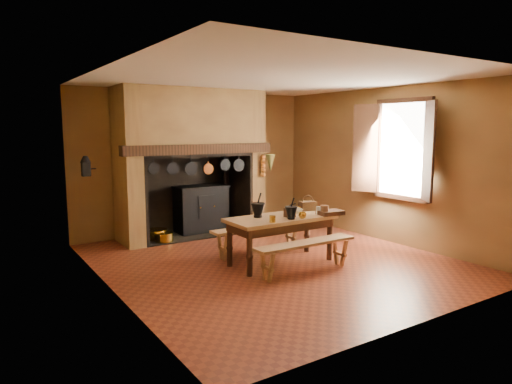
{
  "coord_description": "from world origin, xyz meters",
  "views": [
    {
      "loc": [
        -4.02,
        -5.67,
        2.06
      ],
      "look_at": [
        -0.14,
        0.3,
        1.07
      ],
      "focal_mm": 32.0,
      "sensor_mm": 36.0,
      "label": 1
    }
  ],
  "objects_px": {
    "work_table": "(281,224)",
    "wicker_basket": "(308,205)",
    "iron_range": "(201,208)",
    "bench_front": "(306,250)",
    "coffee_grinder": "(290,212)",
    "mixing_bowl": "(293,211)"
  },
  "relations": [
    {
      "from": "work_table",
      "to": "wicker_basket",
      "type": "relative_size",
      "value": 5.62
    },
    {
      "from": "iron_range",
      "to": "work_table",
      "type": "bearing_deg",
      "value": -88.45
    },
    {
      "from": "iron_range",
      "to": "work_table",
      "type": "relative_size",
      "value": 0.95
    },
    {
      "from": "bench_front",
      "to": "wicker_basket",
      "type": "xyz_separation_m",
      "value": [
        0.69,
        0.81,
        0.47
      ]
    },
    {
      "from": "work_table",
      "to": "coffee_grinder",
      "type": "relative_size",
      "value": 8.03
    },
    {
      "from": "coffee_grinder",
      "to": "wicker_basket",
      "type": "bearing_deg",
      "value": 27.34
    },
    {
      "from": "iron_range",
      "to": "coffee_grinder",
      "type": "height_order",
      "value": "iron_range"
    },
    {
      "from": "iron_range",
      "to": "mixing_bowl",
      "type": "relative_size",
      "value": 5.58
    },
    {
      "from": "work_table",
      "to": "mixing_bowl",
      "type": "xyz_separation_m",
      "value": [
        0.33,
        0.13,
        0.15
      ]
    },
    {
      "from": "bench_front",
      "to": "wicker_basket",
      "type": "height_order",
      "value": "wicker_basket"
    },
    {
      "from": "coffee_grinder",
      "to": "mixing_bowl",
      "type": "bearing_deg",
      "value": 43.48
    },
    {
      "from": "iron_range",
      "to": "bench_front",
      "type": "bearing_deg",
      "value": -88.74
    },
    {
      "from": "work_table",
      "to": "coffee_grinder",
      "type": "bearing_deg",
      "value": -47.81
    },
    {
      "from": "work_table",
      "to": "coffee_grinder",
      "type": "xyz_separation_m",
      "value": [
        0.09,
        -0.1,
        0.19
      ]
    },
    {
      "from": "iron_range",
      "to": "bench_front",
      "type": "xyz_separation_m",
      "value": [
        0.07,
        -3.2,
        -0.14
      ]
    },
    {
      "from": "iron_range",
      "to": "wicker_basket",
      "type": "relative_size",
      "value": 5.35
    },
    {
      "from": "coffee_grinder",
      "to": "mixing_bowl",
      "type": "xyz_separation_m",
      "value": [
        0.24,
        0.23,
        -0.04
      ]
    },
    {
      "from": "iron_range",
      "to": "work_table",
      "type": "distance_m",
      "value": 2.6
    },
    {
      "from": "iron_range",
      "to": "wicker_basket",
      "type": "height_order",
      "value": "iron_range"
    },
    {
      "from": "wicker_basket",
      "to": "coffee_grinder",
      "type": "bearing_deg",
      "value": -138.76
    },
    {
      "from": "mixing_bowl",
      "to": "wicker_basket",
      "type": "bearing_deg",
      "value": 12.47
    },
    {
      "from": "coffee_grinder",
      "to": "wicker_basket",
      "type": "relative_size",
      "value": 0.7
    }
  ]
}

